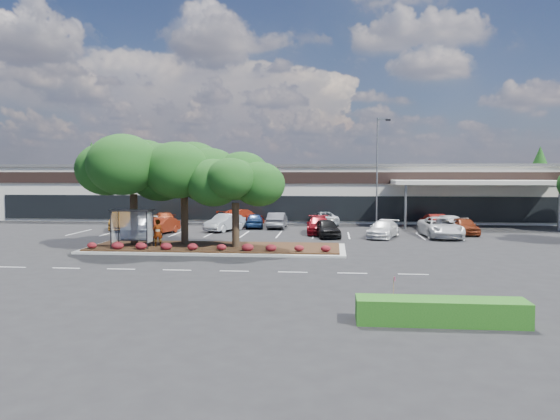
# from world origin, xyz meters

# --- Properties ---
(ground) EXTENTS (160.00, 160.00, 0.00)m
(ground) POSITION_xyz_m (0.00, 0.00, 0.00)
(ground) COLOR black
(ground) RESTS_ON ground
(retail_store) EXTENTS (80.40, 25.20, 6.25)m
(retail_store) POSITION_xyz_m (0.06, 33.91, 3.15)
(retail_store) COLOR beige
(retail_store) RESTS_ON ground
(landscape_island) EXTENTS (18.00, 6.00, 0.26)m
(landscape_island) POSITION_xyz_m (-2.00, 4.00, 0.12)
(landscape_island) COLOR #A8A8A3
(landscape_island) RESTS_ON ground
(lane_markings) EXTENTS (33.12, 20.06, 0.01)m
(lane_markings) POSITION_xyz_m (-0.14, 10.42, 0.01)
(lane_markings) COLOR silver
(lane_markings) RESTS_ON ground
(shrub_row) EXTENTS (17.00, 0.80, 0.50)m
(shrub_row) POSITION_xyz_m (-2.00, 1.90, 0.51)
(shrub_row) COLOR maroon
(shrub_row) RESTS_ON landscape_island
(bus_shelter) EXTENTS (2.75, 1.55, 2.59)m
(bus_shelter) POSITION_xyz_m (-7.50, 2.95, 2.31)
(bus_shelter) COLOR black
(bus_shelter) RESTS_ON landscape_island
(island_tree_west) EXTENTS (7.20, 7.20, 7.89)m
(island_tree_west) POSITION_xyz_m (-8.00, 4.50, 4.21)
(island_tree_west) COLOR #163510
(island_tree_west) RESTS_ON landscape_island
(island_tree_mid) EXTENTS (6.60, 6.60, 7.32)m
(island_tree_mid) POSITION_xyz_m (-4.50, 5.20, 3.92)
(island_tree_mid) COLOR #163510
(island_tree_mid) RESTS_ON landscape_island
(island_tree_east) EXTENTS (5.80, 5.80, 6.50)m
(island_tree_east) POSITION_xyz_m (-0.50, 3.70, 3.51)
(island_tree_east) COLOR #163510
(island_tree_east) RESTS_ON landscape_island
(hedge_south_east) EXTENTS (6.00, 1.30, 0.90)m
(hedge_south_east) POSITION_xyz_m (10.00, -13.50, 0.45)
(hedge_south_east) COLOR #144711
(hedge_south_east) RESTS_ON ground
(conifer_north_west) EXTENTS (4.40, 4.40, 10.00)m
(conifer_north_west) POSITION_xyz_m (-30.00, 46.00, 5.00)
(conifer_north_west) COLOR #163510
(conifer_north_west) RESTS_ON ground
(conifer_north_east) EXTENTS (3.96, 3.96, 9.00)m
(conifer_north_east) POSITION_xyz_m (34.00, 44.00, 4.50)
(conifer_north_east) COLOR #163510
(conifer_north_east) RESTS_ON ground
(person_waiting) EXTENTS (0.79, 0.62, 1.89)m
(person_waiting) POSITION_xyz_m (-5.92, 3.40, 1.21)
(person_waiting) COLOR #594C47
(person_waiting) RESTS_ON landscape_island
(light_pole) EXTENTS (1.38, 0.88, 10.43)m
(light_pole) POSITION_xyz_m (10.31, 18.60, 4.64)
(light_pole) COLOR #A8A8A3
(light_pole) RESTS_ON ground
(survey_stake) EXTENTS (0.08, 0.14, 1.08)m
(survey_stake) POSITION_xyz_m (8.69, -10.40, 0.69)
(survey_stake) COLOR #A47D55
(survey_stake) RESTS_ON ground
(car_0) EXTENTS (3.02, 5.39, 1.68)m
(car_0) POSITION_xyz_m (-13.36, 15.67, 0.84)
(car_0) COLOR brown
(car_0) RESTS_ON ground
(car_1) EXTENTS (2.71, 5.60, 1.57)m
(car_1) POSITION_xyz_m (-10.10, 11.35, 0.79)
(car_1) COLOR #9A9FA5
(car_1) RESTS_ON ground
(car_2) EXTENTS (2.50, 4.48, 1.40)m
(car_2) POSITION_xyz_m (-8.85, 13.20, 0.70)
(car_2) COLOR maroon
(car_2) RESTS_ON ground
(car_3) EXTENTS (3.34, 4.98, 1.55)m
(car_3) POSITION_xyz_m (-3.72, 15.99, 0.78)
(car_3) COLOR #A8AEB5
(car_3) RESTS_ON ground
(car_4) EXTENTS (2.32, 5.24, 1.49)m
(car_4) POSITION_xyz_m (4.91, 14.59, 0.75)
(car_4) COLOR maroon
(car_4) RESTS_ON ground
(car_5) EXTENTS (2.65, 4.69, 1.51)m
(car_5) POSITION_xyz_m (5.64, 12.06, 0.75)
(car_5) COLOR black
(car_5) RESTS_ON ground
(car_6) EXTENTS (3.38, 5.17, 1.39)m
(car_6) POSITION_xyz_m (10.27, 12.17, 0.70)
(car_6) COLOR silver
(car_6) RESTS_ON ground
(car_7) EXTENTS (2.11, 4.47, 1.48)m
(car_7) POSITION_xyz_m (17.46, 15.15, 0.74)
(car_7) COLOR maroon
(car_7) RESTS_ON ground
(car_8) EXTENTS (3.23, 6.22, 1.68)m
(car_8) POSITION_xyz_m (15.01, 12.87, 0.84)
(car_8) COLOR silver
(car_8) RESTS_ON ground
(car_9) EXTENTS (3.82, 5.49, 1.48)m
(car_9) POSITION_xyz_m (-10.34, 18.83, 0.74)
(car_9) COLOR maroon
(car_9) RESTS_ON ground
(car_10) EXTENTS (2.08, 4.37, 1.44)m
(car_10) POSITION_xyz_m (-11.31, 17.56, 0.72)
(car_10) COLOR brown
(car_10) RESTS_ON ground
(car_11) EXTENTS (2.18, 4.33, 1.42)m
(car_11) POSITION_xyz_m (-1.43, 19.12, 0.71)
(car_11) COLOR navy
(car_11) RESTS_ON ground
(car_12) EXTENTS (4.62, 6.41, 1.72)m
(car_12) POSITION_xyz_m (-2.94, 20.67, 0.86)
(car_12) COLOR #9C2812
(car_12) RESTS_ON ground
(car_13) EXTENTS (1.64, 4.61, 1.52)m
(car_13) POSITION_xyz_m (0.79, 19.03, 0.76)
(car_13) COLOR #56575D
(car_13) RESTS_ON ground
(car_14) EXTENTS (3.32, 5.37, 1.39)m
(car_14) POSITION_xyz_m (5.23, 22.40, 0.69)
(car_14) COLOR #B7BEC3
(car_14) RESTS_ON ground
(car_16) EXTENTS (2.19, 4.61, 1.46)m
(car_16) POSITION_xyz_m (15.65, 19.31, 0.73)
(car_16) COLOR maroon
(car_16) RESTS_ON ground
(car_17) EXTENTS (3.19, 5.40, 1.47)m
(car_17) POSITION_xyz_m (16.53, 18.05, 0.73)
(car_17) COLOR silver
(car_17) RESTS_ON ground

